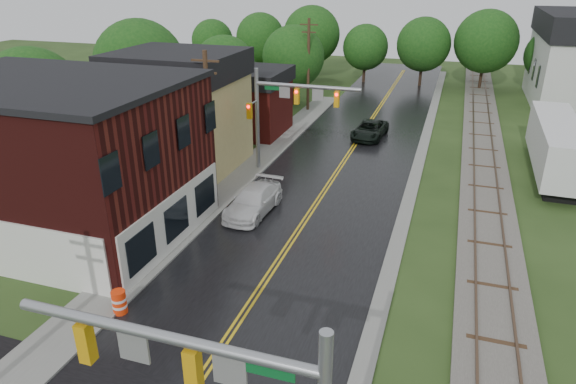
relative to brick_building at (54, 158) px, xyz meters
The scene contains 18 objects.
main_road 19.95m from the brick_building, 50.23° to the left, with size 10.00×90.00×0.02m, color black.
curb_right 27.15m from the brick_building, 48.20° to the left, with size 0.80×70.00×0.12m, color gray.
sidewalk_left 12.52m from the brick_building, 57.86° to the left, with size 2.40×50.00×0.12m, color gray.
brick_building is the anchor object (origin of this frame).
yellow_house 11.14m from the brick_building, 82.32° to the left, with size 8.00×7.00×6.40m, color tan.
darkred_building 20.25m from the brick_building, 82.92° to the left, with size 7.00×6.00×4.40m, color #3F0F0C.
railroad 30.36m from the brick_building, 41.66° to the left, with size 3.20×80.00×0.30m.
traffic_signal_far 15.03m from the brick_building, 53.08° to the left, with size 7.34×0.43×7.20m.
utility_pole_b 9.03m from the brick_building, 50.93° to the left, with size 1.80×0.28×9.00m.
utility_pole_c 29.56m from the brick_building, 78.91° to the left, with size 1.80×0.28×9.00m.
tree_left_a 10.14m from the brick_building, 136.87° to the left, with size 6.80×6.80×8.67m.
tree_left_b 17.80m from the brick_building, 107.61° to the left, with size 7.60×7.60×9.69m.
tree_left_c 24.94m from the brick_building, 93.14° to the left, with size 6.00×6.00×7.65m.
tree_left_e 31.12m from the brick_building, 83.29° to the left, with size 6.40×6.40×8.16m.
suv_dark 25.71m from the brick_building, 58.57° to the left, with size 2.36×5.12×1.42m, color black.
pickup_white 11.09m from the brick_building, 28.44° to the left, with size 2.12×5.21×1.51m, color silver.
semi_trailer 31.91m from the brick_building, 32.64° to the left, with size 2.86×12.12×3.82m.
construction_barrel 10.13m from the brick_building, 37.34° to the right, with size 0.60×0.60×1.06m, color #F8330B.
Camera 1 is at (7.30, -5.46, 13.34)m, focal length 32.00 mm.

